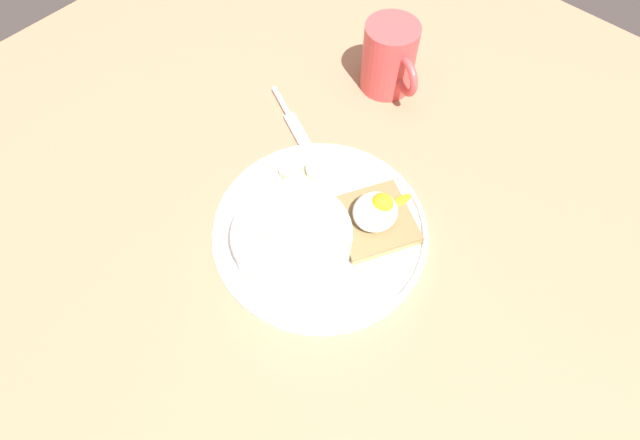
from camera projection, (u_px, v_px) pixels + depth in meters
The scene contains 10 objects.
ground_plane at pixel (320, 237), 60.94cm from camera, with size 120.00×120.00×2.00cm, color #A37556.
plate at pixel (320, 230), 59.40cm from camera, with size 25.67×25.67×1.60cm.
oatmeal_bowl at pixel (290, 240), 55.24cm from camera, with size 13.13×13.13×5.37cm.
toast_slice at pixel (374, 221), 58.78cm from camera, with size 11.92×11.92×1.54cm.
poached_egg at pixel (377, 210), 56.97cm from camera, with size 8.26×5.07×3.57cm.
banana_slice_front at pixel (320, 170), 62.71cm from camera, with size 4.09×3.96×1.83cm.
banana_slice_left at pixel (292, 170), 62.77cm from camera, with size 3.81×3.93×1.76cm.
banana_slice_back at pixel (295, 187), 61.51cm from camera, with size 4.21×4.21×1.41cm.
coffee_mug at pixel (390, 58), 68.53cm from camera, with size 7.44×10.67×9.91cm.
knife at pixel (290, 118), 69.07cm from camera, with size 6.12×11.97×0.80cm.
Camera 1 is at (-21.91, -19.96, 54.28)cm, focal length 28.00 mm.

